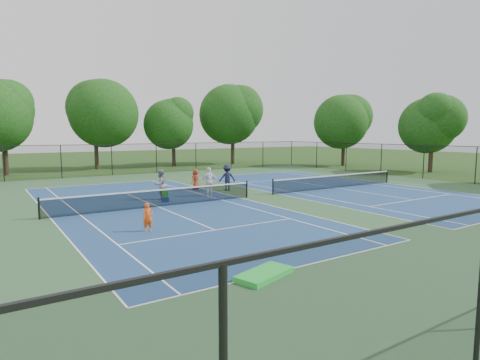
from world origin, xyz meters
TOP-DOWN VIEW (x-y plane):
  - ground at (0.00, 0.00)m, footprint 140.00×140.00m
  - court_pad at (0.00, 0.00)m, footprint 36.00×36.00m
  - tennis_court_left at (-7.00, 0.00)m, footprint 12.00×23.83m
  - tennis_court_right at (7.00, 0.00)m, footprint 12.00×23.83m
  - perimeter_fence at (0.00, 0.00)m, footprint 36.08×36.08m
  - tree_back_a at (-13.00, 24.00)m, footprint 6.80×6.80m
  - tree_back_b at (-4.00, 26.00)m, footprint 7.60×7.60m
  - tree_back_c at (5.00, 25.00)m, footprint 6.00×6.00m
  - tree_back_d at (13.00, 24.00)m, footprint 7.80×7.80m
  - tree_side_e at (23.00, 14.00)m, footprint 6.60×6.60m
  - tree_side_f at (24.00, 3.00)m, footprint 5.80×5.80m
  - child_player at (-9.44, -5.04)m, footprint 0.45×0.30m
  - instructor at (-5.94, 2.26)m, footprint 1.11×1.00m
  - bystander_a at (-2.72, 1.88)m, footprint 1.14×0.55m
  - bystander_b at (-0.49, 3.31)m, footprint 1.34×0.97m
  - bystander_c at (-2.18, 4.90)m, footprint 0.88×0.77m
  - ball_crate at (-6.05, 1.29)m, footprint 0.44×0.35m
  - ball_hopper at (-6.05, 1.29)m, footprint 0.41×0.36m
  - green_tarp at (-8.56, -11.98)m, footprint 1.98×1.35m

SIDE VIEW (x-z plane):
  - ground at x=0.00m, z-range 0.00..0.00m
  - court_pad at x=0.00m, z-range 0.00..0.01m
  - green_tarp at x=-8.56m, z-range 0.01..0.16m
  - tennis_court_left at x=-7.00m, z-range -0.44..0.63m
  - tennis_court_right at x=7.00m, z-range -0.44..0.63m
  - ball_crate at x=-6.05m, z-range 0.00..0.29m
  - ball_hopper at x=-6.05m, z-range 0.29..0.71m
  - child_player at x=-9.44m, z-range 0.00..1.20m
  - bystander_c at x=-2.18m, z-range 0.00..1.51m
  - bystander_b at x=-0.49m, z-range 0.00..1.86m
  - instructor at x=-5.94m, z-range 0.00..1.88m
  - bystander_a at x=-2.72m, z-range 0.00..1.89m
  - perimeter_fence at x=0.00m, z-range 0.09..3.11m
  - tree_side_f at x=24.00m, z-range 1.19..9.31m
  - tree_back_c at x=5.00m, z-range 1.28..9.68m
  - tree_side_e at x=23.00m, z-range 1.37..10.25m
  - tree_back_a at x=-13.00m, z-range 1.46..10.61m
  - tree_back_b at x=-4.00m, z-range 1.58..11.61m
  - tree_back_d at x=13.00m, z-range 1.64..12.01m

